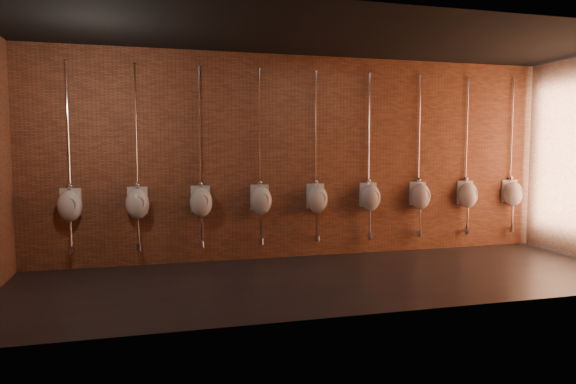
# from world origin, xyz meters

# --- Properties ---
(ground) EXTENTS (8.50, 8.50, 0.00)m
(ground) POSITION_xyz_m (0.00, 0.00, 0.00)
(ground) COLOR black
(ground) RESTS_ON ground
(room_shell) EXTENTS (8.54, 3.04, 3.22)m
(room_shell) POSITION_xyz_m (0.00, 0.00, 2.01)
(room_shell) COLOR black
(room_shell) RESTS_ON ground
(urinal_0) EXTENTS (0.37, 0.33, 2.71)m
(urinal_0) POSITION_xyz_m (-3.51, 1.38, 0.95)
(urinal_0) COLOR silver
(urinal_0) RESTS_ON ground
(urinal_1) EXTENTS (0.37, 0.33, 2.71)m
(urinal_1) POSITION_xyz_m (-2.59, 1.38, 0.95)
(urinal_1) COLOR silver
(urinal_1) RESTS_ON ground
(urinal_2) EXTENTS (0.37, 0.33, 2.71)m
(urinal_2) POSITION_xyz_m (-1.67, 1.38, 0.95)
(urinal_2) COLOR silver
(urinal_2) RESTS_ON ground
(urinal_3) EXTENTS (0.37, 0.33, 2.71)m
(urinal_3) POSITION_xyz_m (-0.76, 1.38, 0.95)
(urinal_3) COLOR silver
(urinal_3) RESTS_ON ground
(urinal_4) EXTENTS (0.37, 0.33, 2.71)m
(urinal_4) POSITION_xyz_m (0.16, 1.38, 0.95)
(urinal_4) COLOR silver
(urinal_4) RESTS_ON ground
(urinal_5) EXTENTS (0.37, 0.33, 2.71)m
(urinal_5) POSITION_xyz_m (1.08, 1.38, 0.95)
(urinal_5) COLOR silver
(urinal_5) RESTS_ON ground
(urinal_6) EXTENTS (0.37, 0.33, 2.71)m
(urinal_6) POSITION_xyz_m (2.00, 1.38, 0.95)
(urinal_6) COLOR silver
(urinal_6) RESTS_ON ground
(urinal_7) EXTENTS (0.37, 0.33, 2.71)m
(urinal_7) POSITION_xyz_m (2.91, 1.38, 0.95)
(urinal_7) COLOR silver
(urinal_7) RESTS_ON ground
(urinal_8) EXTENTS (0.37, 0.33, 2.71)m
(urinal_8) POSITION_xyz_m (3.83, 1.38, 0.95)
(urinal_8) COLOR silver
(urinal_8) RESTS_ON ground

